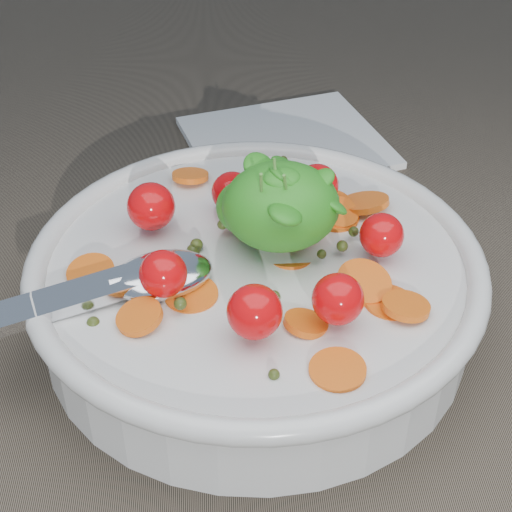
{
  "coord_description": "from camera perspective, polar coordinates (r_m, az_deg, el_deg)",
  "views": [
    {
      "loc": [
        -0.01,
        -0.41,
        0.38
      ],
      "look_at": [
        0.01,
        0.01,
        0.06
      ],
      "focal_mm": 55.0,
      "sensor_mm": 36.0,
      "label": 1
    }
  ],
  "objects": [
    {
      "name": "bowl",
      "position": [
        0.54,
        0.01,
        -2.01
      ],
      "size": [
        0.33,
        0.31,
        0.13
      ],
      "color": "silver",
      "rests_on": "ground"
    },
    {
      "name": "ground",
      "position": [
        0.56,
        -0.68,
        -5.47
      ],
      "size": [
        6.0,
        6.0,
        0.0
      ],
      "primitive_type": "plane",
      "color": "brown",
      "rests_on": "ground"
    },
    {
      "name": "napkin",
      "position": [
        0.77,
        2.2,
        8.29
      ],
      "size": [
        0.22,
        0.2,
        0.01
      ],
      "primitive_type": "cube",
      "rotation": [
        0.0,
        0.0,
        0.28
      ],
      "color": "white",
      "rests_on": "ground"
    }
  ]
}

